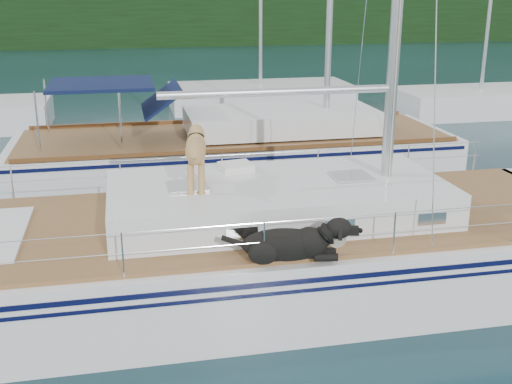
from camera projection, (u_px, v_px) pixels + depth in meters
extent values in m
plane|color=black|center=(228.00, 292.00, 10.36)|extent=(120.00, 120.00, 0.00)
cube|color=black|center=(135.00, 8.00, 51.36)|extent=(90.00, 3.00, 6.00)
cube|color=#595147|center=(136.00, 38.00, 53.21)|extent=(92.00, 1.00, 1.20)
cube|color=white|center=(228.00, 263.00, 10.21)|extent=(12.00, 3.80, 1.40)
cube|color=olive|center=(227.00, 220.00, 9.98)|extent=(11.52, 3.50, 0.06)
cube|color=white|center=(277.00, 199.00, 10.05)|extent=(5.20, 2.50, 0.55)
cylinder|color=silver|center=(278.00, 92.00, 9.53)|extent=(3.60, 0.12, 0.12)
cylinder|color=silver|center=(249.00, 224.00, 8.18)|extent=(10.56, 0.01, 0.01)
cylinder|color=silver|center=(211.00, 156.00, 11.43)|extent=(10.56, 0.01, 0.01)
cube|color=#1F35C2|center=(230.00, 191.00, 11.23)|extent=(0.88, 0.83, 0.06)
cube|color=white|center=(236.00, 167.00, 10.52)|extent=(0.58, 0.50, 0.13)
torus|color=#BFB397|center=(337.00, 231.00, 8.48)|extent=(0.36, 0.14, 0.35)
cube|color=white|center=(235.00, 161.00, 16.40)|extent=(11.00, 3.50, 1.30)
cube|color=olive|center=(235.00, 136.00, 16.20)|extent=(10.56, 3.29, 0.06)
cube|color=white|center=(281.00, 120.00, 16.33)|extent=(4.80, 2.30, 0.55)
cube|color=#0E1A3B|center=(101.00, 84.00, 15.15)|extent=(2.40, 2.30, 0.08)
cube|color=white|center=(260.00, 98.00, 25.93)|extent=(7.20, 3.00, 1.10)
cube|color=white|center=(480.00, 103.00, 24.70)|extent=(6.40, 3.00, 1.10)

